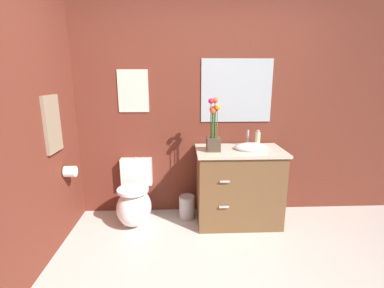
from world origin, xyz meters
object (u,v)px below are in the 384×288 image
toilet (135,202)px  flower_vase (214,133)px  wall_mirror (237,91)px  hanging_towel (52,124)px  soap_bottle (258,139)px  vanity_cabinet (239,185)px  trash_bin (187,207)px  wall_poster (133,91)px  toilet_paper_roll (70,171)px

toilet → flower_vase: size_ratio=1.24×
wall_mirror → flower_vase: bearing=-130.9°
wall_mirror → hanging_towel: bearing=-161.5°
wall_mirror → soap_bottle: bearing=-44.8°
vanity_cabinet → trash_bin: bearing=171.4°
soap_bottle → flower_vase: bearing=-165.7°
vanity_cabinet → wall_poster: wall_poster is taller
wall_poster → toilet_paper_roll: size_ratio=4.24×
vanity_cabinet → trash_bin: 0.65m
soap_bottle → toilet_paper_roll: soap_bottle is taller
vanity_cabinet → wall_poster: size_ratio=2.20×
vanity_cabinet → hanging_towel: hanging_towel is taller
wall_poster → wall_mirror: bearing=0.0°
flower_vase → toilet_paper_roll: (-1.45, -0.13, -0.36)m
hanging_towel → toilet_paper_roll: 0.53m
wall_poster → toilet_paper_roll: wall_poster is taller
flower_vase → hanging_towel: bearing=-170.0°
vanity_cabinet → flower_vase: flower_vase is taller
trash_bin → hanging_towel: size_ratio=0.52×
hanging_towel → toilet_paper_roll: bearing=68.4°
toilet → flower_vase: (0.86, -0.07, 0.80)m
soap_bottle → hanging_towel: 2.06m
vanity_cabinet → wall_poster: 1.57m
flower_vase → soap_bottle: size_ratio=2.87×
trash_bin → hanging_towel: 1.66m
soap_bottle → wall_poster: 1.48m
hanging_towel → wall_poster: bearing=43.2°
soap_bottle → wall_mirror: wall_mirror is taller
wall_mirror → hanging_towel: size_ratio=1.54×
soap_bottle → toilet_paper_roll: bearing=-172.6°
soap_bottle → wall_mirror: 0.60m
flower_vase → toilet_paper_roll: flower_vase is taller
wall_poster → hanging_towel: bearing=-136.8°
soap_bottle → hanging_towel: (-2.01, -0.39, 0.25)m
wall_poster → wall_mirror: 1.16m
soap_bottle → wall_mirror: size_ratio=0.24×
wall_poster → trash_bin: bearing=-19.4°
soap_bottle → wall_poster: size_ratio=0.42×
flower_vase → hanging_towel: 1.54m
soap_bottle → trash_bin: bearing=179.8°
wall_mirror → hanging_towel: 1.92m
toilet → soap_bottle: soap_bottle is taller
flower_vase → trash_bin: flower_vase is taller
hanging_towel → vanity_cabinet: bearing=9.7°
flower_vase → wall_poster: wall_poster is taller
wall_mirror → toilet_paper_roll: size_ratio=7.27×
toilet_paper_roll → hanging_towel: bearing=-111.6°
hanging_towel → toilet_paper_roll: size_ratio=4.73×
trash_bin → flower_vase: bearing=-25.4°
wall_mirror → toilet_paper_roll: wall_mirror is taller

